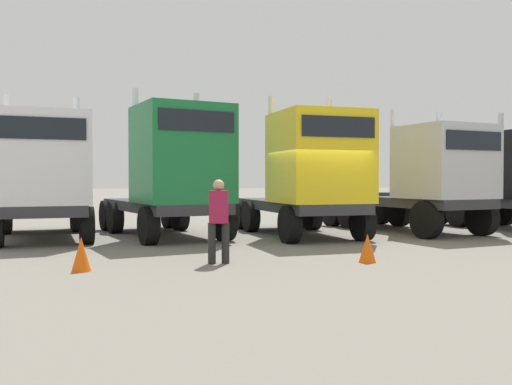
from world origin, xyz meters
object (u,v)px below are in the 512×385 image
at_px(semi_truck_green, 175,172).
at_px(traffic_cone_near, 367,248).
at_px(traffic_cone_mid, 81,254).
at_px(semi_truck_silver, 427,179).
at_px(visitor_with_camera, 219,215).
at_px(semi_truck_yellow, 311,173).
at_px(semi_truck_white, 42,176).

relative_size(semi_truck_green, traffic_cone_near, 10.79).
relative_size(traffic_cone_near, traffic_cone_mid, 0.92).
distance_m(semi_truck_silver, visitor_with_camera, 8.94).
xyz_separation_m(semi_truck_green, traffic_cone_near, (3.59, -5.49, -1.65)).
height_order(semi_truck_yellow, traffic_cone_mid, semi_truck_yellow).
relative_size(semi_truck_green, semi_truck_silver, 0.97).
xyz_separation_m(semi_truck_silver, visitor_with_camera, (-7.38, -5.00, -0.76)).
relative_size(semi_truck_yellow, traffic_cone_near, 10.20).
relative_size(semi_truck_white, semi_truck_green, 0.99).
relative_size(visitor_with_camera, traffic_cone_mid, 2.66).
relative_size(semi_truck_yellow, visitor_with_camera, 3.54).
bearing_deg(visitor_with_camera, traffic_cone_mid, -78.73).
relative_size(semi_truck_silver, traffic_cone_near, 11.09).
xyz_separation_m(semi_truck_white, visitor_with_camera, (4.21, -5.13, -0.81)).
distance_m(semi_truck_white, semi_truck_green, 3.65).
height_order(semi_truck_white, traffic_cone_near, semi_truck_white).
relative_size(semi_truck_yellow, traffic_cone_mid, 9.42).
xyz_separation_m(semi_truck_white, traffic_cone_mid, (1.55, -5.57, -1.49)).
height_order(semi_truck_green, visitor_with_camera, semi_truck_green).
bearing_deg(semi_truck_white, semi_truck_green, 78.80).
xyz_separation_m(semi_truck_white, semi_truck_silver, (11.59, -0.13, -0.06)).
xyz_separation_m(semi_truck_yellow, visitor_with_camera, (-3.38, -4.44, -0.91)).
bearing_deg(traffic_cone_mid, semi_truck_yellow, 38.99).
height_order(semi_truck_green, traffic_cone_near, semi_truck_green).
distance_m(semi_truck_yellow, semi_truck_silver, 4.04).
bearing_deg(semi_truck_silver, traffic_cone_near, -51.73).
relative_size(semi_truck_white, visitor_with_camera, 3.71).
relative_size(semi_truck_silver, visitor_with_camera, 3.85).
relative_size(semi_truck_green, visitor_with_camera, 3.75).
bearing_deg(traffic_cone_mid, traffic_cone_near, -0.53).
xyz_separation_m(semi_truck_green, traffic_cone_mid, (-2.09, -5.44, -1.63)).
relative_size(semi_truck_yellow, semi_truck_silver, 0.92).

